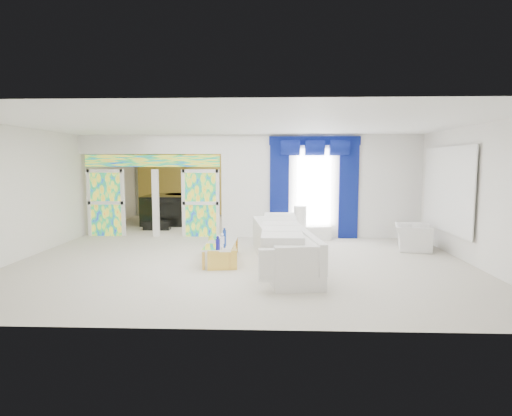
{
  "coord_description": "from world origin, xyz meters",
  "views": [
    {
      "loc": [
        0.68,
        -11.33,
        2.2
      ],
      "look_at": [
        0.3,
        -1.2,
        1.1
      ],
      "focal_mm": 29.5,
      "sensor_mm": 36.0,
      "label": 1
    }
  ],
  "objects_px": {
    "coffee_table": "(222,252)",
    "armchair": "(413,237)",
    "grand_piano": "(169,209)",
    "console_table": "(310,233)",
    "white_sofa": "(282,246)"
  },
  "relations": [
    {
      "from": "coffee_table",
      "to": "armchair",
      "type": "xyz_separation_m",
      "value": [
        4.69,
        1.33,
        0.12
      ]
    },
    {
      "from": "armchair",
      "to": "coffee_table",
      "type": "bearing_deg",
      "value": 120.34
    },
    {
      "from": "coffee_table",
      "to": "grand_piano",
      "type": "height_order",
      "value": "grand_piano"
    },
    {
      "from": "console_table",
      "to": "grand_piano",
      "type": "xyz_separation_m",
      "value": [
        -4.88,
        3.17,
        0.32
      ]
    },
    {
      "from": "coffee_table",
      "to": "armchair",
      "type": "height_order",
      "value": "armchair"
    },
    {
      "from": "armchair",
      "to": "grand_piano",
      "type": "relative_size",
      "value": 0.49
    },
    {
      "from": "console_table",
      "to": "armchair",
      "type": "distance_m",
      "value": 2.8
    },
    {
      "from": "white_sofa",
      "to": "coffee_table",
      "type": "xyz_separation_m",
      "value": [
        -1.35,
        0.3,
        -0.19
      ]
    },
    {
      "from": "coffee_table",
      "to": "armchair",
      "type": "distance_m",
      "value": 4.88
    },
    {
      "from": "console_table",
      "to": "coffee_table",
      "type": "bearing_deg",
      "value": -129.9
    },
    {
      "from": "grand_piano",
      "to": "white_sofa",
      "type": "bearing_deg",
      "value": -57.27
    },
    {
      "from": "armchair",
      "to": "grand_piano",
      "type": "bearing_deg",
      "value": 72.86
    },
    {
      "from": "armchair",
      "to": "white_sofa",
      "type": "bearing_deg",
      "value": 130.52
    },
    {
      "from": "console_table",
      "to": "armchair",
      "type": "relative_size",
      "value": 1.16
    },
    {
      "from": "console_table",
      "to": "grand_piano",
      "type": "bearing_deg",
      "value": 147.01
    }
  ]
}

